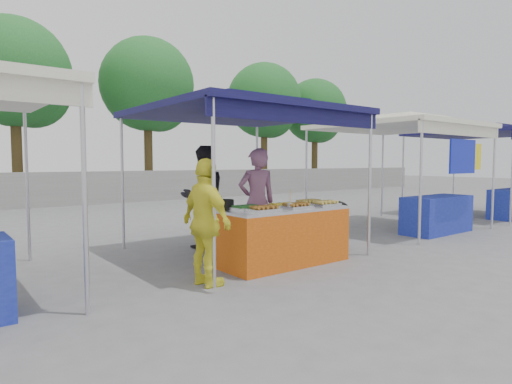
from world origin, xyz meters
TOP-DOWN VIEW (x-y plane):
  - ground_plane at (0.00, 0.00)m, footprint 80.00×80.00m
  - back_wall at (0.00, 11.00)m, footprint 40.00×0.25m
  - main_canopy at (0.00, 0.97)m, footprint 3.20×3.20m
  - neighbor_stall_right at (4.50, 0.57)m, footprint 3.20×3.20m
  - neighbor_stall_far at (8.50, 0.57)m, footprint 3.20×3.20m
  - tree_1 at (-1.44, 12.71)m, footprint 3.89×3.89m
  - tree_2 at (3.69, 12.93)m, footprint 4.02×4.02m
  - tree_3 at (10.46, 13.23)m, footprint 3.97×3.97m
  - tree_4 at (14.40, 13.31)m, footprint 3.77×3.76m
  - vendor_table at (0.00, -0.10)m, footprint 2.00×0.80m
  - food_tray_fl at (-0.59, -0.34)m, footprint 0.42×0.30m
  - food_tray_fm at (0.03, -0.33)m, footprint 0.42×0.30m
  - food_tray_fr at (0.62, -0.34)m, footprint 0.42×0.30m
  - food_tray_bl at (-0.66, -0.04)m, footprint 0.42×0.30m
  - food_tray_bm at (0.03, -0.02)m, footprint 0.42×0.30m
  - food_tray_br at (0.57, -0.03)m, footprint 0.42×0.30m
  - cooking_pot at (-0.84, 0.24)m, footprint 0.25×0.25m
  - skewer_cup at (-0.11, -0.34)m, footprint 0.08×0.08m
  - wok_burner at (1.46, 0.24)m, footprint 0.51×0.51m
  - crate_left at (-0.44, 0.54)m, footprint 0.53×0.37m
  - crate_right at (0.18, 0.66)m, footprint 0.52×0.36m
  - crate_stacked at (0.18, 0.66)m, footprint 0.52×0.36m
  - vendor_woman at (0.05, 0.65)m, footprint 0.73×0.58m
  - helper_man at (-0.30, 1.76)m, footprint 0.95×0.77m
  - customer_person at (-1.53, -0.37)m, footprint 0.43×0.95m

SIDE VIEW (x-z plane):
  - ground_plane at x=0.00m, z-range 0.00..0.00m
  - crate_right at x=0.18m, z-range 0.00..0.31m
  - crate_left at x=-0.44m, z-range 0.00..0.32m
  - vendor_table at x=0.00m, z-range 0.00..0.85m
  - crate_stacked at x=0.18m, z-range 0.31..0.62m
  - wok_burner at x=1.46m, z-range 0.08..0.94m
  - back_wall at x=0.00m, z-range 0.00..1.20m
  - customer_person at x=-1.53m, z-range 0.00..1.58m
  - vendor_woman at x=0.05m, z-range 0.00..1.76m
  - food_tray_fl at x=-0.59m, z-range 0.85..0.92m
  - food_tray_fm at x=0.03m, z-range 0.85..0.92m
  - food_tray_fr at x=0.62m, z-range 0.85..0.92m
  - food_tray_bl at x=-0.66m, z-range 0.85..0.92m
  - food_tray_bm at x=0.03m, z-range 0.85..0.92m
  - food_tray_br at x=0.57m, z-range 0.85..0.92m
  - skewer_cup at x=-0.11m, z-range 0.85..0.95m
  - helper_man at x=-0.30m, z-range 0.00..1.83m
  - cooking_pot at x=-0.84m, z-range 0.85..1.00m
  - neighbor_stall_right at x=4.50m, z-range 0.32..2.89m
  - neighbor_stall_far at x=8.50m, z-range 0.32..2.89m
  - main_canopy at x=0.00m, z-range 1.08..3.65m
  - tree_4 at x=14.40m, z-range 1.19..7.64m
  - tree_1 at x=-1.44m, z-range 1.23..7.92m
  - tree_3 at x=10.46m, z-range 1.26..8.09m
  - tree_2 at x=3.69m, z-range 1.27..8.18m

